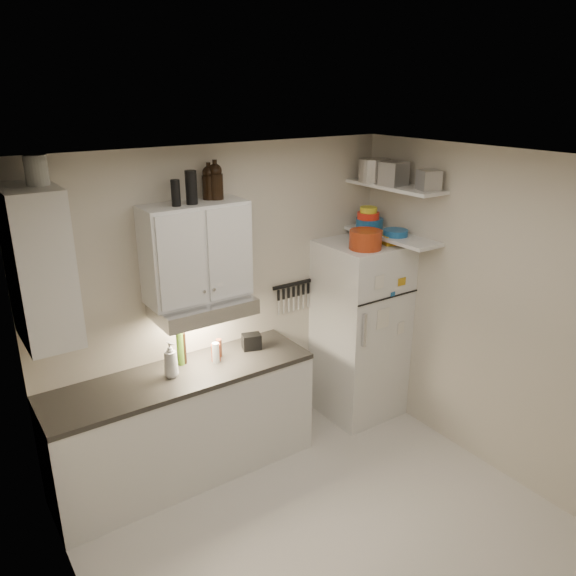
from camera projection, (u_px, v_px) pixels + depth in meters
floor at (330, 535)px, 4.01m from camera, size 3.20×3.00×0.02m
ceiling at (342, 163)px, 3.12m from camera, size 3.20×3.00×0.02m
back_wall at (223, 301)px, 4.74m from camera, size 3.20×0.02×2.60m
left_wall at (76, 462)px, 2.71m from camera, size 0.02×3.00×2.60m
right_wall at (495, 317)px, 4.42m from camera, size 0.02×3.00×2.60m
base_cabinet at (185, 427)px, 4.50m from camera, size 2.10×0.60×0.88m
countertop at (181, 376)px, 4.34m from camera, size 2.10×0.62×0.04m
upper_cabinet at (196, 252)px, 4.26m from camera, size 0.80×0.33×0.75m
side_cabinet at (39, 266)px, 3.51m from camera, size 0.33×0.55×1.00m
range_hood at (203, 308)px, 4.36m from camera, size 0.76×0.46×0.12m
fridge at (360, 330)px, 5.28m from camera, size 0.70×0.68×1.70m
shelf_hi at (395, 186)px, 4.83m from camera, size 0.30×0.95×0.03m
shelf_lo at (392, 236)px, 4.97m from camera, size 0.30×0.95×0.03m
knife_strip at (293, 284)px, 5.08m from camera, size 0.42×0.02×0.03m
dutch_oven at (366, 240)px, 4.78m from camera, size 0.33×0.33×0.16m
book_stack at (390, 238)px, 4.99m from camera, size 0.25×0.29×0.08m
spice_jar at (364, 237)px, 4.94m from camera, size 0.09×0.09×0.11m
stock_pot at (374, 170)px, 4.94m from camera, size 0.36×0.36×0.20m
tin_a at (394, 174)px, 4.75m from camera, size 0.22×0.20×0.20m
tin_b at (429, 180)px, 4.55m from camera, size 0.20×0.20×0.16m
bowl_teal at (369, 224)px, 5.14m from camera, size 0.25×0.25×0.10m
bowl_orange at (368, 216)px, 5.09m from camera, size 0.20×0.20×0.06m
bowl_yellow at (368, 210)px, 5.07m from camera, size 0.16×0.16×0.05m
plates at (396, 233)px, 4.91m from camera, size 0.22×0.22×0.05m
growler_a at (209, 182)px, 4.23m from camera, size 0.12×0.12×0.26m
growler_b at (215, 181)px, 4.23m from camera, size 0.13×0.13×0.28m
thermos_a at (191, 187)px, 4.05m from camera, size 0.10×0.10×0.24m
thermos_b at (176, 193)px, 4.00m from camera, size 0.07×0.07×0.19m
side_jar at (36, 170)px, 3.35m from camera, size 0.17×0.17×0.18m
soap_bottle at (170, 357)px, 4.24m from camera, size 0.15×0.15×0.32m
pepper_mill at (219, 348)px, 4.58m from camera, size 0.06×0.06×0.15m
oil_bottle at (180, 348)px, 4.43m from camera, size 0.06×0.06×0.30m
vinegar_bottle at (183, 348)px, 4.45m from camera, size 0.06×0.06×0.27m
clear_bottle at (216, 353)px, 4.48m from camera, size 0.07×0.07×0.17m
red_jar at (216, 353)px, 4.51m from camera, size 0.09×0.09×0.15m
caddy at (252, 342)px, 4.72m from camera, size 0.18×0.15×0.13m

